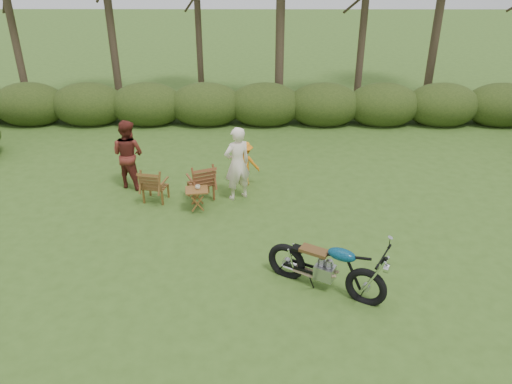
{
  "coord_description": "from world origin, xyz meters",
  "views": [
    {
      "loc": [
        -0.23,
        -7.39,
        5.67
      ],
      "look_at": [
        -0.27,
        1.97,
        0.9
      ],
      "focal_mm": 35.0,
      "sensor_mm": 36.0,
      "label": 1
    }
  ],
  "objects_px": {
    "adult_a": "(238,198)",
    "adult_b": "(132,186)",
    "cup": "(198,187)",
    "child": "(245,184)",
    "lawn_chair_right": "(201,198)",
    "side_table": "(197,200)",
    "lawn_chair_left": "(157,200)",
    "motorcycle": "(324,288)"
  },
  "relations": [
    {
      "from": "side_table",
      "to": "adult_a",
      "type": "bearing_deg",
      "value": 35.0
    },
    {
      "from": "motorcycle",
      "to": "lawn_chair_left",
      "type": "distance_m",
      "value": 4.98
    },
    {
      "from": "side_table",
      "to": "adult_b",
      "type": "bearing_deg",
      "value": 144.87
    },
    {
      "from": "motorcycle",
      "to": "cup",
      "type": "xyz_separation_m",
      "value": [
        -2.58,
        2.91,
        0.59
      ]
    },
    {
      "from": "adult_a",
      "to": "lawn_chair_left",
      "type": "bearing_deg",
      "value": -24.97
    },
    {
      "from": "cup",
      "to": "adult_b",
      "type": "bearing_deg",
      "value": 145.81
    },
    {
      "from": "lawn_chair_right",
      "to": "side_table",
      "type": "relative_size",
      "value": 1.71
    },
    {
      "from": "motorcycle",
      "to": "adult_b",
      "type": "distance_m",
      "value": 6.09
    },
    {
      "from": "child",
      "to": "adult_a",
      "type": "bearing_deg",
      "value": 84.77
    },
    {
      "from": "cup",
      "to": "child",
      "type": "relative_size",
      "value": 0.1
    },
    {
      "from": "side_table",
      "to": "cup",
      "type": "bearing_deg",
      "value": 45.29
    },
    {
      "from": "cup",
      "to": "adult_a",
      "type": "distance_m",
      "value": 1.23
    },
    {
      "from": "motorcycle",
      "to": "lawn_chair_right",
      "type": "distance_m",
      "value": 4.36
    },
    {
      "from": "side_table",
      "to": "adult_a",
      "type": "height_order",
      "value": "adult_a"
    },
    {
      "from": "lawn_chair_right",
      "to": "adult_a",
      "type": "xyz_separation_m",
      "value": [
        0.89,
        0.01,
        0.0
      ]
    },
    {
      "from": "motorcycle",
      "to": "adult_b",
      "type": "bearing_deg",
      "value": 166.36
    },
    {
      "from": "motorcycle",
      "to": "adult_b",
      "type": "xyz_separation_m",
      "value": [
        -4.43,
        4.17,
        0.0
      ]
    },
    {
      "from": "side_table",
      "to": "lawn_chair_right",
      "type": "bearing_deg",
      "value": 88.24
    },
    {
      "from": "cup",
      "to": "child",
      "type": "height_order",
      "value": "cup"
    },
    {
      "from": "lawn_chair_right",
      "to": "side_table",
      "type": "height_order",
      "value": "side_table"
    },
    {
      "from": "lawn_chair_right",
      "to": "adult_a",
      "type": "relative_size",
      "value": 0.51
    },
    {
      "from": "side_table",
      "to": "lawn_chair_left",
      "type": "bearing_deg",
      "value": 154.65
    },
    {
      "from": "adult_a",
      "to": "adult_b",
      "type": "height_order",
      "value": "adult_a"
    },
    {
      "from": "lawn_chair_right",
      "to": "adult_b",
      "type": "distance_m",
      "value": 1.96
    },
    {
      "from": "adult_a",
      "to": "adult_b",
      "type": "bearing_deg",
      "value": -42.34
    },
    {
      "from": "motorcycle",
      "to": "lawn_chair_right",
      "type": "height_order",
      "value": "motorcycle"
    },
    {
      "from": "cup",
      "to": "adult_b",
      "type": "distance_m",
      "value": 2.32
    },
    {
      "from": "lawn_chair_right",
      "to": "adult_b",
      "type": "height_order",
      "value": "adult_b"
    },
    {
      "from": "lawn_chair_right",
      "to": "lawn_chair_left",
      "type": "xyz_separation_m",
      "value": [
        -1.07,
        -0.13,
        0.0
      ]
    },
    {
      "from": "cup",
      "to": "adult_a",
      "type": "relative_size",
      "value": 0.06
    },
    {
      "from": "motorcycle",
      "to": "lawn_chair_left",
      "type": "bearing_deg",
      "value": 166.84
    },
    {
      "from": "side_table",
      "to": "child",
      "type": "relative_size",
      "value": 0.47
    },
    {
      "from": "lawn_chair_left",
      "to": "adult_a",
      "type": "bearing_deg",
      "value": -164.98
    },
    {
      "from": "motorcycle",
      "to": "adult_a",
      "type": "height_order",
      "value": "adult_a"
    },
    {
      "from": "lawn_chair_right",
      "to": "adult_a",
      "type": "distance_m",
      "value": 0.89
    },
    {
      "from": "adult_b",
      "to": "child",
      "type": "height_order",
      "value": "adult_b"
    },
    {
      "from": "motorcycle",
      "to": "child",
      "type": "height_order",
      "value": "motorcycle"
    },
    {
      "from": "lawn_chair_right",
      "to": "lawn_chair_left",
      "type": "bearing_deg",
      "value": -16.83
    },
    {
      "from": "side_table",
      "to": "adult_b",
      "type": "relative_size",
      "value": 0.31
    },
    {
      "from": "child",
      "to": "side_table",
      "type": "bearing_deg",
      "value": 58.99
    },
    {
      "from": "cup",
      "to": "adult_a",
      "type": "bearing_deg",
      "value": 34.65
    },
    {
      "from": "adult_a",
      "to": "cup",
      "type": "bearing_deg",
      "value": 5.64
    }
  ]
}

